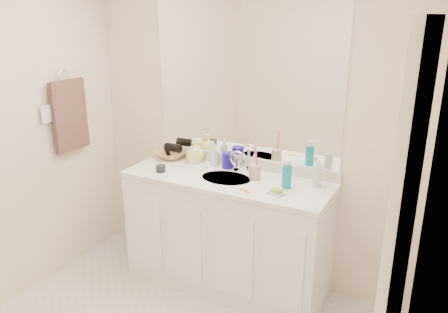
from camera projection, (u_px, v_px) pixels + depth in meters
wall_back at (244, 126)px, 3.28m from camera, size 2.60×0.02×2.40m
wall_right at (411, 242)px, 1.61m from camera, size 0.02×2.60×2.40m
vanity_cabinet at (227, 233)px, 3.29m from camera, size 1.50×0.55×0.85m
countertop at (227, 179)px, 3.16m from camera, size 1.52×0.57×0.03m
backsplash at (243, 162)px, 3.36m from camera, size 1.52×0.03×0.08m
sink_basin at (226, 179)px, 3.14m from camera, size 0.37×0.37×0.02m
faucet at (237, 163)px, 3.27m from camera, size 0.02×0.02×0.11m
mirror at (245, 78)px, 3.17m from camera, size 1.48×0.01×1.20m
blue_mug at (228, 160)px, 3.32m from camera, size 0.11×0.11×0.12m
tan_cup at (255, 172)px, 3.09m from camera, size 0.09×0.09×0.11m
toothbrush at (256, 159)px, 3.06m from camera, size 0.02×0.04×0.21m
mouthwash_bottle at (287, 177)px, 2.94m from camera, size 0.07×0.07×0.15m
clear_pump_bottle at (318, 176)px, 2.96m from camera, size 0.07×0.07×0.16m
soap_dish at (276, 193)px, 2.85m from camera, size 0.13×0.11×0.01m
green_soap at (277, 191)px, 2.84m from camera, size 0.07×0.06×0.02m
orange_comb at (245, 191)px, 2.90m from camera, size 0.10×0.06×0.00m
dark_jar at (161, 168)px, 3.25m from camera, size 0.09×0.09×0.05m
soap_bottle_white at (215, 155)px, 3.37m from camera, size 0.08×0.09×0.17m
soap_bottle_cream at (195, 152)px, 3.43m from camera, size 0.08×0.08×0.18m
soap_bottle_yellow at (195, 150)px, 3.45m from camera, size 0.17×0.17×0.19m
wicker_basket at (171, 154)px, 3.56m from camera, size 0.29×0.29×0.06m
hair_dryer at (173, 148)px, 3.53m from camera, size 0.14×0.07×0.07m
towel_ring at (64, 77)px, 3.30m from camera, size 0.01×0.11×0.11m
hand_towel at (70, 116)px, 3.38m from camera, size 0.04×0.32×0.55m
switch_plate at (46, 114)px, 3.21m from camera, size 0.01×0.08×0.13m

